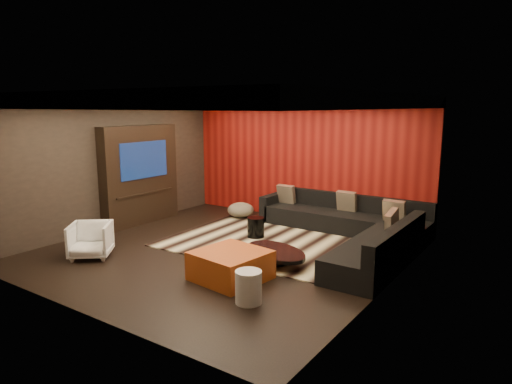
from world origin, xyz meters
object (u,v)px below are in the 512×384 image
Objects in this scene: white_side_table at (249,287)px; orange_ottoman at (231,265)px; sectional_sofa at (354,230)px; coffee_table at (276,256)px; armchair at (91,240)px; drum_stool at (256,227)px.

white_side_table reaches higher than orange_ottoman.
orange_ottoman is 0.27× the size of sectional_sofa.
coffee_table is 1.97m from sectional_sofa.
orange_ottoman is at bearing -27.23° from armchair.
drum_stool is 0.89× the size of white_side_table.
armchair is at bearing -151.35° from coffee_table.
orange_ottoman is (0.94, -2.05, -0.00)m from drum_stool.
sectional_sofa is at bearing 88.43° from white_side_table.
armchair is at bearing -179.67° from white_side_table.
coffee_table is 3.20× the size of drum_stool.
sectional_sofa reaches higher than white_side_table.
sectional_sofa is at bearing 5.16° from armchair.
orange_ottoman is at bearing 142.68° from white_side_table.
orange_ottoman is 2.71m from armchair.
armchair reaches higher than orange_ottoman.
sectional_sofa reaches higher than drum_stool.
sectional_sofa is at bearing 71.64° from coffee_table.
sectional_sofa is (1.76, 0.80, 0.04)m from drum_stool.
armchair is 0.19× the size of sectional_sofa.
coffee_table is 2.85× the size of white_side_table.
coffee_table is 1.01m from orange_ottoman.
white_side_table is (1.66, -2.60, 0.00)m from drum_stool.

